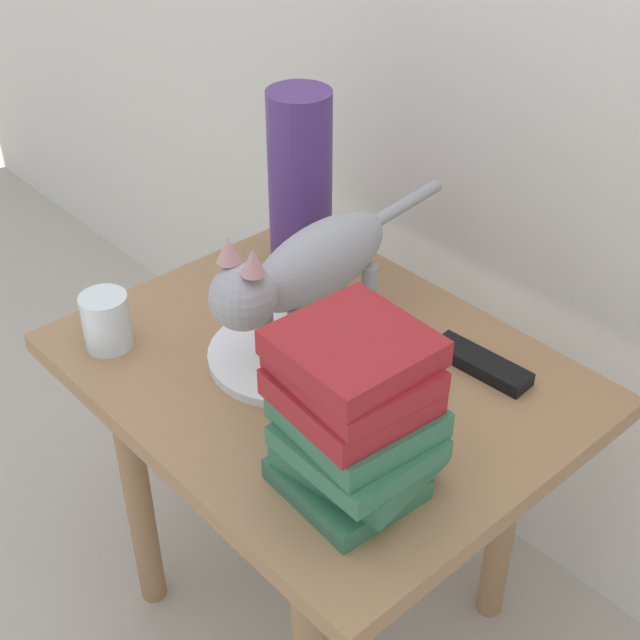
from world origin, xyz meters
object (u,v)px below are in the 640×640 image
green_vase (300,186)px  side_table (320,408)px  candle_jar (107,324)px  bread_roll (282,343)px  cat (306,269)px  tv_remote (481,363)px  plate (286,354)px  book_stack (354,415)px

green_vase → side_table: bearing=-35.2°
candle_jar → bread_roll: bearing=37.4°
cat → tv_remote: bearing=35.3°
plate → tv_remote: bearing=42.8°
bread_roll → cat: bearing=100.9°
side_table → plate: size_ratio=3.14×
side_table → tv_remote: tv_remote is taller
side_table → plate: (-0.05, -0.02, 0.09)m
cat → book_stack: bearing=-30.3°
book_stack → side_table: bearing=147.5°
side_table → cat: cat is taller
plate → candle_jar: (-0.20, -0.17, 0.03)m
bread_roll → tv_remote: 0.28m
book_stack → green_vase: 0.49m
tv_remote → green_vase: bearing=178.4°
bread_roll → cat: cat is taller
green_vase → tv_remote: green_vase is taller
side_table → tv_remote: size_ratio=4.72×
plate → green_vase: (-0.17, 0.17, 0.15)m
plate → book_stack: book_stack is taller
side_table → cat: bearing=159.5°
book_stack → candle_jar: book_stack is taller
green_vase → candle_jar: (-0.03, -0.35, -0.12)m
plate → book_stack: 0.28m
green_vase → book_stack: bearing=-33.9°
side_table → cat: 0.22m
cat → book_stack: 0.29m
plate → green_vase: green_vase is taller
bread_roll → candle_jar: candle_jar is taller
side_table → book_stack: book_stack is taller
plate → bread_roll: 0.04m
bread_roll → candle_jar: 0.26m
side_table → bread_roll: bread_roll is taller
book_stack → cat: bearing=149.7°
side_table → candle_jar: (-0.24, -0.20, 0.12)m
bread_roll → tv_remote: size_ratio=0.53×
plate → cat: (-0.00, 0.04, 0.13)m
plate → green_vase: size_ratio=0.73×
green_vase → tv_remote: (0.37, 0.01, -0.14)m
cat → green_vase: (-0.16, 0.13, 0.02)m
book_stack → green_vase: size_ratio=0.71×
side_table → cat: (-0.05, 0.02, 0.21)m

